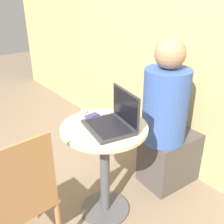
{
  "coord_description": "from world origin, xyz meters",
  "views": [
    {
      "loc": [
        1.26,
        -0.94,
        1.61
      ],
      "look_at": [
        0.02,
        0.05,
        0.86
      ],
      "focal_mm": 42.0,
      "sensor_mm": 36.0,
      "label": 1
    }
  ],
  "objects_px": {
    "laptop": "(114,121)",
    "person_seated": "(168,129)",
    "cell_phone": "(92,116)",
    "chair_empty": "(20,201)"
  },
  "relations": [
    {
      "from": "laptop",
      "to": "person_seated",
      "type": "bearing_deg",
      "value": 89.65
    },
    {
      "from": "person_seated",
      "to": "laptop",
      "type": "bearing_deg",
      "value": -90.35
    },
    {
      "from": "cell_phone",
      "to": "chair_empty",
      "type": "xyz_separation_m",
      "value": [
        0.17,
        -0.65,
        -0.3
      ]
    },
    {
      "from": "laptop",
      "to": "cell_phone",
      "type": "distance_m",
      "value": 0.23
    },
    {
      "from": "person_seated",
      "to": "cell_phone",
      "type": "bearing_deg",
      "value": -110.54
    },
    {
      "from": "laptop",
      "to": "person_seated",
      "type": "height_order",
      "value": "person_seated"
    },
    {
      "from": "laptop",
      "to": "cell_phone",
      "type": "height_order",
      "value": "laptop"
    },
    {
      "from": "chair_empty",
      "to": "laptop",
      "type": "bearing_deg",
      "value": 85.3
    },
    {
      "from": "cell_phone",
      "to": "chair_empty",
      "type": "distance_m",
      "value": 0.73
    },
    {
      "from": "laptop",
      "to": "chair_empty",
      "type": "bearing_deg",
      "value": -94.7
    }
  ]
}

